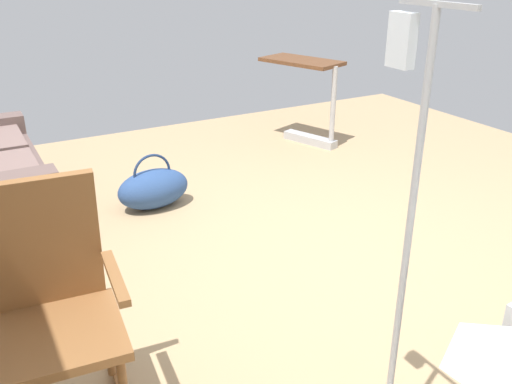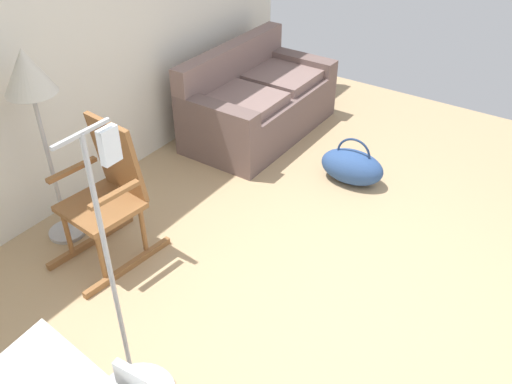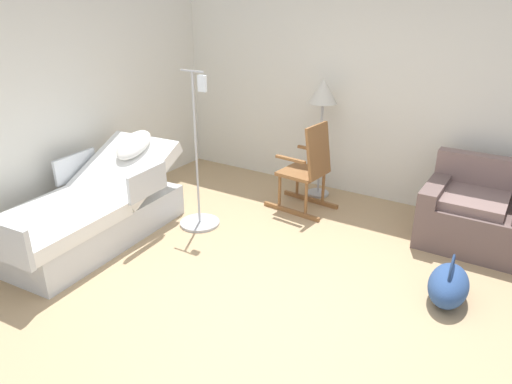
{
  "view_description": "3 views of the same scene",
  "coord_description": "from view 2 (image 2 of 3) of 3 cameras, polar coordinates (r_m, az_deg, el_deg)",
  "views": [
    {
      "loc": [
        -2.4,
        1.87,
        1.81
      ],
      "look_at": [
        -0.02,
        0.54,
        0.62
      ],
      "focal_mm": 38.71,
      "sensor_mm": 36.0,
      "label": 1
    },
    {
      "loc": [
        -2.4,
        -0.88,
        2.68
      ],
      "look_at": [
        -0.14,
        0.66,
        0.76
      ],
      "focal_mm": 38.05,
      "sensor_mm": 36.0,
      "label": 2
    },
    {
      "loc": [
        1.76,
        -2.96,
        2.38
      ],
      "look_at": [
        -0.29,
        0.3,
        0.75
      ],
      "focal_mm": 32.95,
      "sensor_mm": 36.0,
      "label": 3
    }
  ],
  "objects": [
    {
      "name": "back_wall",
      "position": [
        4.36,
        -20.2,
        15.27
      ],
      "size": [
        5.6,
        0.1,
        2.7
      ],
      "primitive_type": "cube",
      "color": "silver",
      "rests_on": "ground"
    },
    {
      "name": "duffel_bag",
      "position": [
        4.79,
        10.06,
        2.67
      ],
      "size": [
        0.36,
        0.58,
        0.43
      ],
      "color": "#2D4C84",
      "rests_on": "ground"
    },
    {
      "name": "iv_pole",
      "position": [
        3.1,
        -12.88,
        -17.73
      ],
      "size": [
        0.44,
        0.44,
        1.69
      ],
      "color": "#B2B5BA",
      "rests_on": "ground"
    },
    {
      "name": "rocking_chair",
      "position": [
        3.88,
        -15.29,
        -0.37
      ],
      "size": [
        0.8,
        0.54,
        1.05
      ],
      "color": "brown",
      "rests_on": "ground"
    },
    {
      "name": "couch",
      "position": [
        5.44,
        0.17,
        9.24
      ],
      "size": [
        1.6,
        0.85,
        0.85
      ],
      "color": "#68534F",
      "rests_on": "ground"
    },
    {
      "name": "floor_lamp",
      "position": [
        3.85,
        -22.65,
        10.27
      ],
      "size": [
        0.34,
        0.34,
        1.48
      ],
      "color": "#B2B5BA",
      "rests_on": "ground"
    },
    {
      "name": "ground_plane",
      "position": [
        3.7,
        9.85,
        -11.93
      ],
      "size": [
        6.75,
        6.75,
        0.0
      ],
      "primitive_type": "plane",
      "color": "tan"
    }
  ]
}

